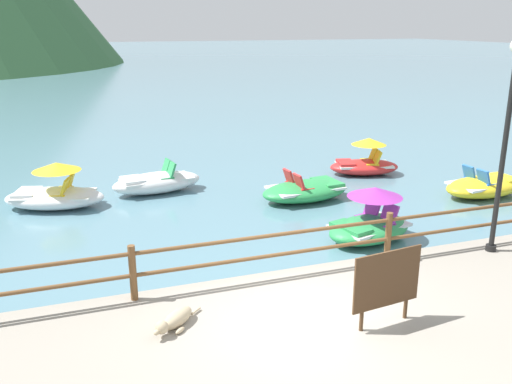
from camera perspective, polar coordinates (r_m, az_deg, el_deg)
The scene contains 11 objects.
ground_plane at distance 47.13m, azimuth -15.69°, elevation 10.72°, with size 200.00×200.00×0.00m, color slate.
dock_railing at distance 9.69m, azimuth 1.51°, elevation -5.77°, with size 23.92×0.12×0.95m.
lamp_post at distance 11.34m, azimuth 24.47°, elevation 6.01°, with size 0.28×0.28×4.08m.
sign_board at distance 8.42m, azimuth 13.34°, elevation -8.83°, with size 1.18×0.18×1.19m.
dog_resting at distance 8.49m, azimuth -8.39°, elevation -12.92°, with size 0.87×0.74×0.26m.
pedal_boat_0 at distance 17.00m, azimuth 22.53°, elevation 0.59°, with size 2.65×1.54×0.88m.
pedal_boat_2 at distance 16.27m, azimuth -10.22°, elevation 1.01°, with size 2.72×1.46×0.90m.
pedal_boat_3 at distance 15.41m, azimuth 5.16°, elevation 0.19°, with size 2.71×1.67×0.86m.
pedal_boat_4 at distance 15.60m, azimuth -20.08°, elevation -0.12°, with size 2.85×1.98×1.24m.
pedal_boat_5 at distance 18.29m, azimuth 11.14°, elevation 3.00°, with size 2.46×1.70×1.20m.
pedal_boat_6 at distance 12.75m, azimuth 11.68°, elevation -3.09°, with size 2.42×1.83×1.23m.
Camera 1 is at (-3.21, -6.78, 4.75)m, focal length 38.77 mm.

